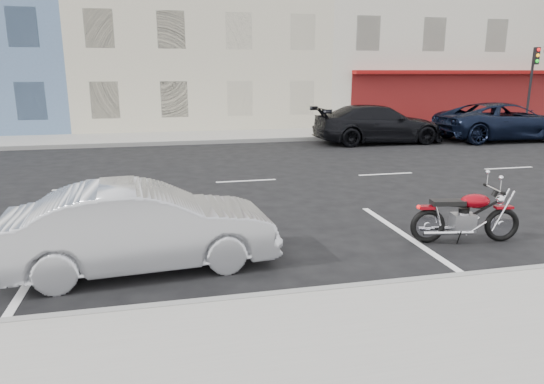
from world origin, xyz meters
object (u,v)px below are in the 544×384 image
Objects in this scene: fire_hydrant at (498,120)px; car_far at (378,124)px; traffic_light at (532,77)px; motorcycle at (504,217)px; suv_far at (504,121)px; sedan_silver at (144,227)px.

car_far is at bearing -160.49° from fire_hydrant.
motorcycle is (-12.04, -13.93, -2.13)m from traffic_light.
fire_hydrant is at bearing -69.89° from car_far.
fire_hydrant is at bearing -32.07° from suv_far.
fire_hydrant is 0.13× the size of suv_far.
suv_far reaches higher than fire_hydrant.
traffic_light is at bearing -57.19° from sedan_silver.
car_far is at bearing 87.91° from suv_far.
traffic_light is at bearing 58.72° from motorcycle.
traffic_light is 5.28× the size of fire_hydrant.
suv_far is (-3.56, -2.90, -1.77)m from traffic_light.
car_far is at bearing 85.10° from motorcycle.
car_far is (-7.60, -2.69, 0.23)m from fire_hydrant.
suv_far is (8.48, 11.02, 0.36)m from motorcycle.
car_far is at bearing -164.49° from traffic_light.
suv_far is 1.07× the size of car_far.
traffic_light is at bearing -49.02° from suv_far.
sedan_silver is (-5.89, 0.16, 0.20)m from motorcycle.
sedan_silver is at bearing -172.01° from motorcycle.
motorcycle is 0.33× the size of suv_far.
sedan_silver is 18.02m from suv_far.
motorcycle is at bearing 144.22° from suv_far.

